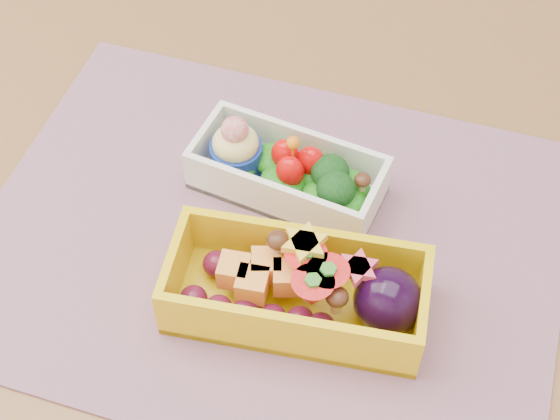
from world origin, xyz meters
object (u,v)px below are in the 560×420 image
at_px(placemat, 269,241).
at_px(bento_yellow, 302,290).
at_px(table, 279,276).
at_px(bento_white, 287,172).

xyz_separation_m(placemat, bento_yellow, (0.05, -0.05, 0.03)).
bearing_deg(bento_yellow, table, 111.54).
distance_m(table, bento_yellow, 0.16).
xyz_separation_m(table, placemat, (0.01, -0.03, 0.10)).
bearing_deg(placemat, table, 100.63).
xyz_separation_m(table, bento_yellow, (0.06, -0.08, 0.13)).
height_order(placemat, bento_white, bento_white).
relative_size(placemat, bento_white, 2.95).
distance_m(bento_white, bento_yellow, 0.12).
relative_size(table, placemat, 2.59).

